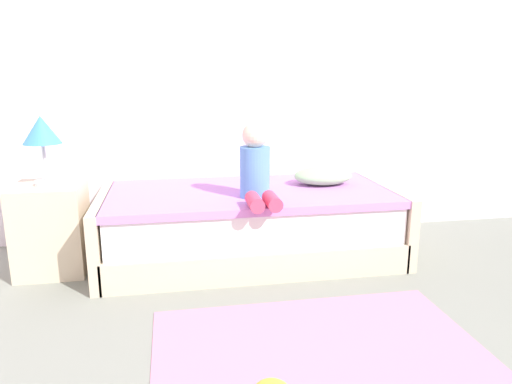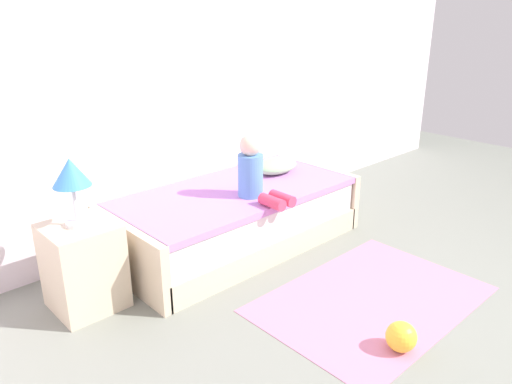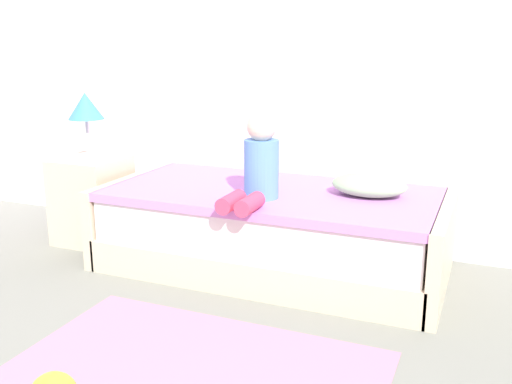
% 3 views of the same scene
% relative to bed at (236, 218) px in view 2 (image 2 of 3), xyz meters
% --- Properties ---
extents(ground_plane, '(9.20, 9.20, 0.00)m').
position_rel_bed_xyz_m(ground_plane, '(0.38, -2.00, -0.25)').
color(ground_plane, gray).
extents(wall_rear, '(7.20, 0.10, 2.90)m').
position_rel_bed_xyz_m(wall_rear, '(0.38, 0.60, 1.20)').
color(wall_rear, white).
rests_on(wall_rear, ground).
extents(bed, '(2.11, 1.00, 0.50)m').
position_rel_bed_xyz_m(bed, '(0.00, 0.00, 0.00)').
color(bed, beige).
rests_on(bed, ground).
extents(nightstand, '(0.44, 0.44, 0.60)m').
position_rel_bed_xyz_m(nightstand, '(-1.35, -0.01, 0.05)').
color(nightstand, beige).
rests_on(nightstand, ground).
extents(table_lamp, '(0.24, 0.24, 0.45)m').
position_rel_bed_xyz_m(table_lamp, '(-1.35, -0.01, 0.69)').
color(table_lamp, silver).
rests_on(table_lamp, nightstand).
extents(child_figure, '(0.20, 0.51, 0.50)m').
position_rel_bed_xyz_m(child_figure, '(0.01, -0.23, 0.46)').
color(child_figure, '#598CD1').
rests_on(child_figure, bed).
extents(pillow, '(0.44, 0.30, 0.13)m').
position_rel_bed_xyz_m(pillow, '(0.57, 0.10, 0.32)').
color(pillow, '#99CC8C').
rests_on(pillow, bed).
extents(toy_ball, '(0.18, 0.18, 0.18)m').
position_rel_bed_xyz_m(toy_ball, '(-0.21, -1.73, -0.15)').
color(toy_ball, yellow).
rests_on(toy_ball, ground).
extents(area_rug, '(1.60, 1.10, 0.01)m').
position_rel_bed_xyz_m(area_rug, '(0.13, -1.30, -0.24)').
color(area_rug, pink).
rests_on(area_rug, ground).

